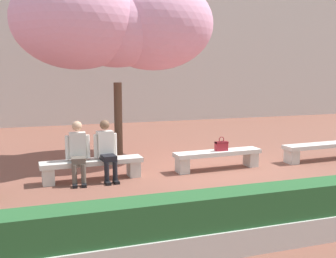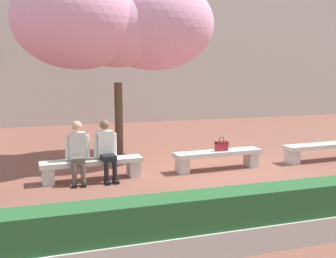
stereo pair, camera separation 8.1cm
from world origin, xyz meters
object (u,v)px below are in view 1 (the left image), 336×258
person_seated_left (78,150)px  person_seated_right (106,148)px  handbag (221,145)px  cherry_tree_main (117,24)px  stone_bench_center (321,149)px  stone_bench_near_west (218,156)px  stone_bench_west_end (92,166)px

person_seated_left → person_seated_right: bearing=0.0°
handbag → cherry_tree_main: 4.07m
stone_bench_center → handbag: 2.89m
stone_bench_near_west → stone_bench_west_end: bearing=180.0°
stone_bench_west_end → person_seated_left: (-0.30, -0.05, 0.39)m
stone_bench_west_end → person_seated_right: person_seated_right is taller
stone_bench_west_end → stone_bench_center: size_ratio=1.00×
stone_bench_center → person_seated_left: person_seated_left is taller
stone_bench_near_west → stone_bench_center: size_ratio=1.00×
person_seated_left → cherry_tree_main: 3.64m
stone_bench_near_west → person_seated_right: person_seated_right is taller
cherry_tree_main → stone_bench_near_west: bearing=-43.4°
person_seated_left → handbag: (3.34, 0.04, -0.12)m
stone_bench_west_end → stone_bench_center: bearing=0.0°
stone_bench_near_west → cherry_tree_main: (-2.00, 1.89, 3.19)m
person_seated_right → stone_bench_near_west: bearing=1.1°
person_seated_right → handbag: size_ratio=3.81×
stone_bench_west_end → stone_bench_center: same height
person_seated_left → handbag: person_seated_left is taller
stone_bench_west_end → stone_bench_near_west: same height
stone_bench_center → person_seated_left: 6.23m
stone_bench_center → handbag: bearing=-179.8°
stone_bench_near_west → person_seated_right: bearing=-178.9°
person_seated_left → person_seated_right: same height
stone_bench_near_west → person_seated_left: (-3.26, -0.05, 0.39)m
stone_bench_west_end → handbag: 3.05m
stone_bench_center → cherry_tree_main: (-4.96, 1.89, 3.19)m
stone_bench_west_end → stone_bench_center: (5.92, 0.00, 0.00)m
person_seated_right → cherry_tree_main: 3.48m
stone_bench_center → person_seated_left: size_ratio=1.69×
stone_bench_near_west → handbag: handbag is taller
stone_bench_west_end → cherry_tree_main: bearing=63.1°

